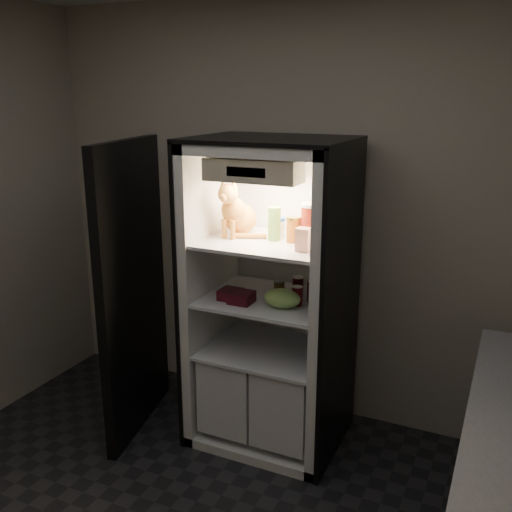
{
  "coord_description": "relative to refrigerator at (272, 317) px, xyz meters",
  "views": [
    {
      "loc": [
        1.27,
        -1.6,
        2.11
      ],
      "look_at": [
        -0.08,
        1.32,
        1.19
      ],
      "focal_mm": 40.0,
      "sensor_mm": 36.0,
      "label": 1
    }
  ],
  "objects": [
    {
      "name": "room_shell",
      "position": [
        0.0,
        -1.38,
        0.83
      ],
      "size": [
        3.6,
        3.6,
        3.6
      ],
      "color": "white",
      "rests_on": "floor"
    },
    {
      "name": "refrigerator",
      "position": [
        0.0,
        0.0,
        0.0
      ],
      "size": [
        0.9,
        0.72,
        1.88
      ],
      "color": "white",
      "rests_on": "floor"
    },
    {
      "name": "fridge_door",
      "position": [
        -0.83,
        -0.27,
        0.12
      ],
      "size": [
        0.25,
        0.86,
        1.85
      ],
      "rotation": [
        0.0,
        0.0,
        0.22
      ],
      "color": "black",
      "rests_on": "floor"
    },
    {
      "name": "tabby_cat",
      "position": [
        -0.22,
        -0.03,
        0.63
      ],
      "size": [
        0.29,
        0.34,
        0.35
      ],
      "rotation": [
        0.0,
        0.0,
        -0.07
      ],
      "color": "#B76317",
      "rests_on": "refrigerator"
    },
    {
      "name": "parmesan_shaker",
      "position": [
        0.02,
        -0.04,
        0.6
      ],
      "size": [
        0.08,
        0.08,
        0.19
      ],
      "color": "#248634",
      "rests_on": "refrigerator"
    },
    {
      "name": "mayo_tub",
      "position": [
        0.02,
        0.04,
        0.56
      ],
      "size": [
        0.08,
        0.08,
        0.12
      ],
      "color": "white",
      "rests_on": "refrigerator"
    },
    {
      "name": "salsa_jar",
      "position": [
        0.14,
        -0.03,
        0.57
      ],
      "size": [
        0.08,
        0.08,
        0.15
      ],
      "color": "maroon",
      "rests_on": "refrigerator"
    },
    {
      "name": "pepper_jar",
      "position": [
        0.24,
        -0.01,
        0.61
      ],
      "size": [
        0.13,
        0.13,
        0.23
      ],
      "color": "maroon",
      "rests_on": "refrigerator"
    },
    {
      "name": "cream_carton",
      "position": [
        0.26,
        -0.19,
        0.56
      ],
      "size": [
        0.07,
        0.07,
        0.13
      ],
      "primitive_type": "cube",
      "color": "silver",
      "rests_on": "refrigerator"
    },
    {
      "name": "soda_can_a",
      "position": [
        0.15,
        0.03,
        0.21
      ],
      "size": [
        0.06,
        0.06,
        0.12
      ],
      "color": "black",
      "rests_on": "refrigerator"
    },
    {
      "name": "soda_can_b",
      "position": [
        0.26,
        -0.01,
        0.21
      ],
      "size": [
        0.07,
        0.07,
        0.13
      ],
      "color": "black",
      "rests_on": "refrigerator"
    },
    {
      "name": "soda_can_c",
      "position": [
        0.2,
        -0.11,
        0.21
      ],
      "size": [
        0.06,
        0.06,
        0.11
      ],
      "color": "black",
      "rests_on": "refrigerator"
    },
    {
      "name": "condiment_jar",
      "position": [
        0.03,
        0.02,
        0.19
      ],
      "size": [
        0.07,
        0.07,
        0.09
      ],
      "color": "brown",
      "rests_on": "refrigerator"
    },
    {
      "name": "grape_bag",
      "position": [
        0.13,
        -0.17,
        0.2
      ],
      "size": [
        0.21,
        0.16,
        0.11
      ],
      "primitive_type": "ellipsoid",
      "color": "#8EC25A",
      "rests_on": "refrigerator"
    },
    {
      "name": "berry_box_left",
      "position": [
        -0.19,
        -0.18,
        0.18
      ],
      "size": [
        0.12,
        0.12,
        0.06
      ],
      "primitive_type": "cube",
      "color": "#490C11",
      "rests_on": "refrigerator"
    },
    {
      "name": "berry_box_right",
      "position": [
        -0.11,
        -0.21,
        0.18
      ],
      "size": [
        0.13,
        0.13,
        0.07
      ],
      "primitive_type": "cube",
      "color": "#490C11",
      "rests_on": "refrigerator"
    }
  ]
}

